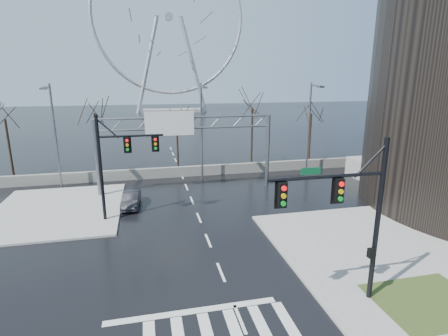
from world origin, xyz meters
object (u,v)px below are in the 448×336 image
object	(u,v)px
car	(131,199)
sign_gantry	(182,137)
signal_mast_near	(353,208)
signal_mast_far	(116,158)
ferris_wheel	(169,23)

from	to	relation	value
car	sign_gantry	bearing A→B (deg)	38.90
signal_mast_near	sign_gantry	world-z (taller)	signal_mast_near
sign_gantry	signal_mast_near	bearing A→B (deg)	-73.81
signal_mast_near	sign_gantry	distance (m)	19.79
car	signal_mast_far	bearing A→B (deg)	-99.53
signal_mast_near	sign_gantry	bearing A→B (deg)	106.19
signal_mast_near	signal_mast_far	size ratio (longest dim) A/B	1.00
signal_mast_far	sign_gantry	distance (m)	8.14
sign_gantry	ferris_wheel	world-z (taller)	ferris_wheel
sign_gantry	ferris_wheel	distance (m)	82.91
car	signal_mast_near	bearing A→B (deg)	-52.05
signal_mast_near	sign_gantry	xyz separation A→B (m)	(-5.52, 19.00, 0.31)
signal_mast_near	ferris_wheel	size ratio (longest dim) A/B	0.16
signal_mast_far	car	xyz separation A→B (m)	(0.70, 2.74, -4.21)
signal_mast_far	ferris_wheel	bearing A→B (deg)	82.80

